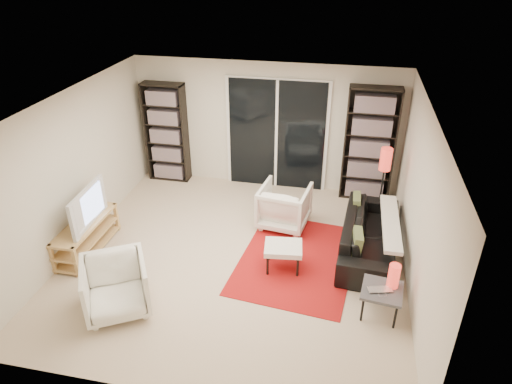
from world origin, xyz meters
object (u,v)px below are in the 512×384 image
armchair_back (284,206)px  armchair_front (116,287)px  tv_stand (87,236)px  ottoman (283,249)px  side_table (382,292)px  sofa (370,235)px  floor_lamp (385,167)px  bookshelf_right (369,145)px  bookshelf_left (166,133)px

armchair_back → armchair_front: (-1.81, -2.45, 0.00)m
tv_stand → ottoman: tv_stand is taller
armchair_back → side_table: (1.52, -1.85, -0.01)m
sofa → tv_stand: bearing=105.5°
floor_lamp → bookshelf_right: bearing=104.6°
sofa → ottoman: (-1.24, -0.69, 0.04)m
bookshelf_right → side_table: 3.22m
tv_stand → side_table: size_ratio=2.35×
armchair_back → bookshelf_right: bearing=-128.0°
tv_stand → sofa: size_ratio=0.64×
sofa → floor_lamp: 1.16m
sofa → bookshelf_left: bearing=70.0°
armchair_back → floor_lamp: 1.74m
bookshelf_left → sofa: bearing=-24.2°
armchair_front → side_table: 3.39m
ottoman → floor_lamp: floor_lamp is taller
sofa → armchair_back: (-1.40, 0.49, 0.06)m
sofa → side_table: sofa is taller
tv_stand → sofa: (4.27, 0.85, 0.04)m
bookshelf_left → bookshelf_right: 3.85m
tv_stand → armchair_back: 3.17m
armchair_back → side_table: armchair_back is taller
floor_lamp → side_table: bearing=-90.8°
tv_stand → ottoman: bearing=3.1°
bookshelf_left → floor_lamp: bearing=-12.3°
bookshelf_right → side_table: bookshelf_right is taller
bookshelf_right → tv_stand: bearing=-148.0°
bookshelf_right → ottoman: size_ratio=3.58×
tv_stand → floor_lamp: 4.82m
bookshelf_left → sofa: (3.93, -1.77, -0.67)m
bookshelf_right → ottoman: (-1.16, -2.45, -0.71)m
sofa → armchair_front: size_ratio=2.54×
armchair_back → ottoman: bearing=105.8°
sofa → side_table: size_ratio=3.68×
tv_stand → armchair_back: (2.87, 1.34, 0.10)m
armchair_front → sofa: bearing=1.4°
side_table → bookshelf_right: bearing=93.7°
armchair_front → side_table: bearing=-19.9°
bookshelf_left → bookshelf_right: size_ratio=0.93×
bookshelf_right → floor_lamp: bearing=-75.4°
ottoman → floor_lamp: (1.39, 1.57, 0.70)m
tv_stand → armchair_back: size_ratio=1.65×
armchair_back → ottoman: size_ratio=1.37×
ottoman → side_table: (1.36, -0.68, 0.01)m
bookshelf_left → armchair_back: (2.53, -1.28, -0.61)m
armchair_front → side_table: armchair_front is taller
bookshelf_right → armchair_front: bookshelf_right is taller
armchair_back → ottoman: 1.19m
ottoman → bookshelf_right: bearing=64.7°
sofa → floor_lamp: bearing=-5.7°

